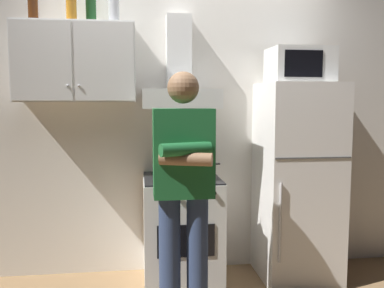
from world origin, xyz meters
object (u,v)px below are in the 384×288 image
Objects in this scene: stove_oven at (182,230)px; refrigerator at (297,182)px; cooking_pot at (200,170)px; bottle_liquor_amber at (71,0)px; bottle_rum_dark at (33,6)px; upper_cabinet at (76,63)px; person_standing at (184,189)px; bottle_canister_steel at (114,10)px; range_hood at (180,84)px; microwave at (299,66)px; bottle_wine_green at (91,5)px.

refrigerator is (0.95, 0.00, 0.37)m from stove_oven.
refrigerator is 5.28× the size of cooking_pot.
cooking_pot is 1.60m from bottle_liquor_amber.
refrigerator is 2.48m from bottle_rum_dark.
upper_cabinet is 2.00m from refrigerator.
person_standing reaches higher than stove_oven.
bottle_canister_steel is at bearing 121.87° from person_standing.
bottle_canister_steel is at bearing 158.47° from cooking_pot.
person_standing is 1.53m from bottle_canister_steel.
upper_cabinet is 1.35m from person_standing.
bottle_liquor_amber is (-0.82, -0.04, 0.61)m from range_hood.
microwave is 1.43× the size of bottle_liquor_amber.
bottle_rum_dark is at bearing 178.40° from range_hood.
cooking_pot is at bearing -21.53° from bottle_canister_steel.
range_hood reaches higher than upper_cabinet.
bottle_liquor_amber is at bearing 167.53° from cooking_pot.
person_standing reaches higher than refrigerator.
refrigerator is 3.33× the size of microwave.
stove_oven is 1.17× the size of range_hood.
bottle_wine_green is 1.17× the size of bottle_rum_dark.
range_hood is at bearing 172.45° from refrigerator.
bottle_canister_steel is at bearing 7.66° from bottle_liquor_amber.
stove_oven is at bearing -8.90° from upper_cabinet.
upper_cabinet is 0.46m from bottle_liquor_amber.
bottle_rum_dark is at bearing 167.19° from bottle_liquor_amber.
stove_oven is 1.17m from range_hood.
bottle_wine_green is (-0.68, 0.15, 1.76)m from stove_oven.
bottle_rum_dark reaches higher than refrigerator.
person_standing is at bearing -44.26° from upper_cabinet.
range_hood is 0.91m from bottle_wine_green.
bottle_wine_green reaches higher than stove_oven.
range_hood is 1.01m from person_standing.
stove_oven is 2.88× the size of cooking_pot.
upper_cabinet is 2.93× the size of bottle_wine_green.
person_standing is 5.41× the size of cooking_pot.
upper_cabinet reaches higher than microwave.
bottle_rum_dark reaches higher than cooking_pot.
cooking_pot is at bearing 69.70° from person_standing.
stove_oven is 2.07m from bottle_rum_dark.
stove_oven is 2.61× the size of bottle_liquor_amber.
person_standing is (-0.05, -0.61, 0.47)m from stove_oven.
stove_oven is at bearing 85.28° from person_standing.
bottle_wine_green is at bearing 173.62° from bottle_canister_steel.
microwave is 1.56× the size of bottle_wine_green.
bottle_liquor_amber is at bearing -155.95° from bottle_wine_green.
bottle_rum_dark is at bearing 167.45° from cooking_pot.
bottle_canister_steel reaches higher than microwave.
cooking_pot is at bearing -14.73° from upper_cabinet.
bottle_liquor_amber is (-1.77, 0.09, 1.41)m from refrigerator.
bottle_wine_green is at bearing 24.05° from bottle_liquor_amber.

